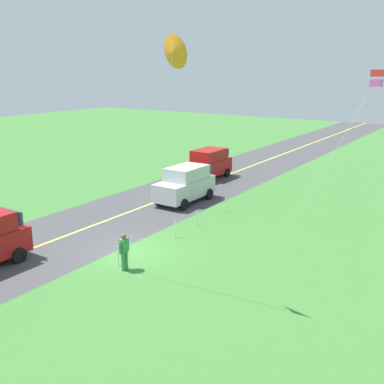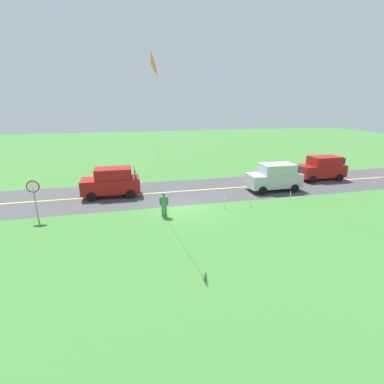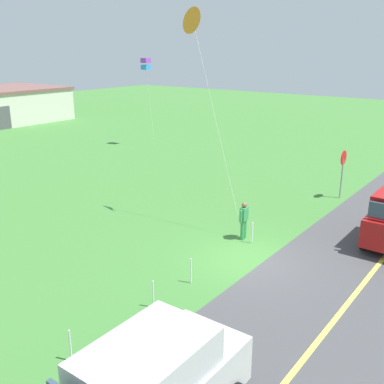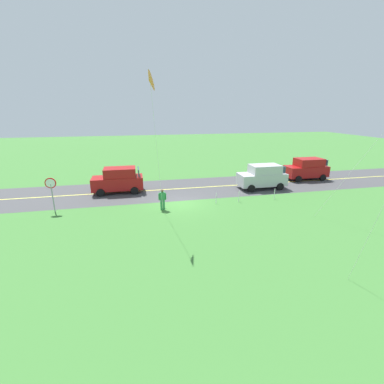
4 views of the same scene
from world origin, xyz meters
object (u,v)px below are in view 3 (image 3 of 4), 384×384
object	(u,v)px
stop_sign	(343,165)
kite_red_low	(193,22)
person_adult_near	(244,219)
kite_orange_near	(146,64)

from	to	relation	value
stop_sign	kite_red_low	size ratio (longest dim) A/B	0.28
person_adult_near	kite_red_low	world-z (taller)	kite_red_low
person_adult_near	kite_red_low	xyz separation A→B (m)	(0.75, 3.16, 7.75)
person_adult_near	stop_sign	bearing A→B (deg)	-3.81
kite_red_low	kite_orange_near	size ratio (longest dim) A/B	1.35
kite_orange_near	kite_red_low	bearing A→B (deg)	-130.95
stop_sign	kite_red_low	bearing A→B (deg)	147.51
stop_sign	person_adult_near	bearing A→B (deg)	170.47
kite_red_low	kite_orange_near	bearing A→B (deg)	49.05
kite_red_low	person_adult_near	bearing A→B (deg)	-103.31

